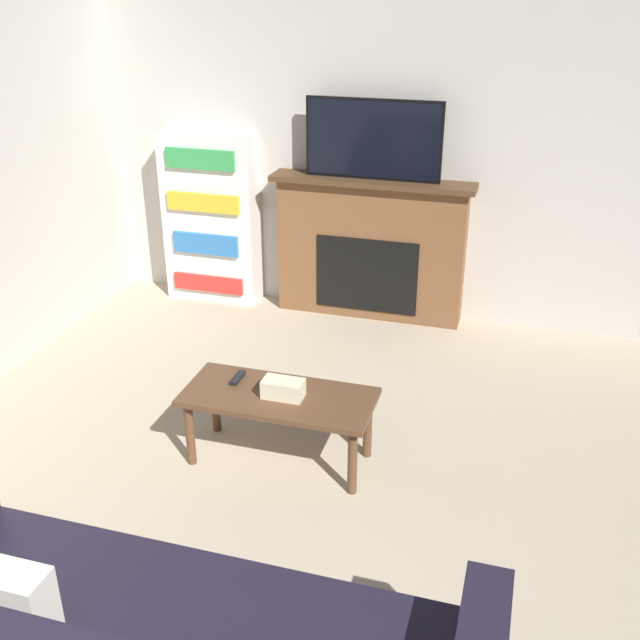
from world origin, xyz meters
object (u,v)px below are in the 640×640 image
object	(u,v)px
fireplace	(370,248)
bookshelf	(212,218)
tv	(373,140)
coffee_table	(279,404)

from	to	relation	value
fireplace	bookshelf	bearing A→B (deg)	-179.01
tv	bookshelf	world-z (taller)	tv
bookshelf	coffee_table	bearing A→B (deg)	-57.85
tv	bookshelf	distance (m)	1.49
fireplace	tv	xyz separation A→B (m)	(0.00, -0.02, 0.83)
fireplace	coffee_table	xyz separation A→B (m)	(-0.03, -2.06, -0.19)
fireplace	tv	bearing A→B (deg)	-90.00
coffee_table	bookshelf	world-z (taller)	bookshelf
tv	coffee_table	world-z (taller)	tv
fireplace	coffee_table	bearing A→B (deg)	-90.82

